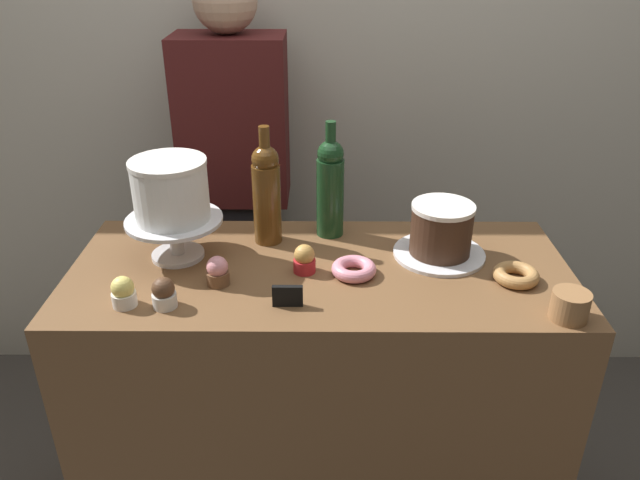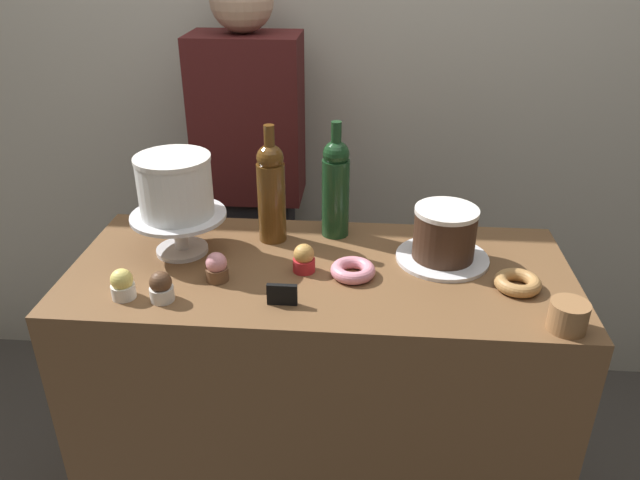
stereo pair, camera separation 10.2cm
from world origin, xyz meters
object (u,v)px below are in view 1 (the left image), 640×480
Objects in this scene: cookie_stack at (570,306)px; wine_bottle_amber at (267,192)px; price_sign_chalkboard at (288,296)px; cupcake_lemon at (123,292)px; donut_maple at (516,275)px; cake_stand_pedestal at (175,230)px; white_layer_cake at (170,190)px; wine_bottle_green at (330,186)px; donut_pink at (354,269)px; cupcake_chocolate at (164,293)px; cupcake_strawberry at (218,271)px; chocolate_round_cake at (441,229)px; cupcake_caramel at (304,259)px; barista_figure at (238,199)px.

wine_bottle_amber is at bearing 151.85° from cookie_stack.
wine_bottle_amber reaches higher than price_sign_chalkboard.
wine_bottle_amber is 0.46m from cupcake_lemon.
donut_maple is at bearing 7.07° from cupcake_lemon.
cake_stand_pedestal is 0.26m from wine_bottle_amber.
white_layer_cake is 0.41m from price_sign_chalkboard.
donut_pink is at bearing -75.87° from wine_bottle_green.
wine_bottle_green reaches higher than white_layer_cake.
cupcake_strawberry is at bearing 42.90° from cupcake_chocolate.
cake_stand_pedestal is at bearing 172.13° from donut_maple.
price_sign_chalkboard is (-0.39, -0.24, -0.05)m from chocolate_round_cake.
donut_pink is (-0.40, 0.03, 0.00)m from donut_maple.
price_sign_chalkboard is at bearing -147.80° from chocolate_round_cake.
cupcake_caramel reaches higher than price_sign_chalkboard.
donut_maple is 1.60× the size of price_sign_chalkboard.
cupcake_chocolate is at bearing -179.05° from price_sign_chalkboard.
chocolate_round_cake is 0.46m from price_sign_chalkboard.
chocolate_round_cake is 0.58m from cupcake_strawberry.
chocolate_round_cake reaches higher than donut_maple.
cupcake_chocolate is at bearing -135.34° from wine_bottle_green.
wine_bottle_amber is 0.41m from cupcake_chocolate.
price_sign_chalkboard is (-0.03, -0.16, -0.01)m from cupcake_caramel.
donut_maple is (0.83, 0.12, -0.02)m from cupcake_chocolate.
wine_bottle_green reaches higher than price_sign_chalkboard.
donut_pink is at bearing -39.04° from wine_bottle_amber.
barista_figure is at bearing 138.06° from donut_maple.
white_layer_cake is 0.70m from chocolate_round_cake.
cake_stand_pedestal is 0.97m from cookie_stack.
white_layer_cake is 2.29× the size of cookie_stack.
donut_maple is at bearing -41.94° from barista_figure.
cupcake_strawberry is at bearing -47.12° from cake_stand_pedestal.
cupcake_caramel is 0.13m from donut_pink.
white_layer_cake is at bearing 172.13° from donut_maple.
cupcake_strawberry is 0.81m from cookie_stack.
cupcake_caramel is at bearing -68.68° from barista_figure.
wine_bottle_green reaches higher than cupcake_chocolate.
wine_bottle_green is 4.38× the size of cupcake_chocolate.
donut_pink is at bearing 15.01° from cupcake_lemon.
wine_bottle_amber is at bearing 22.24° from cake_stand_pedestal.
wine_bottle_green is 1.00× the size of wine_bottle_amber.
wine_bottle_green is at bearing 156.13° from chocolate_round_cake.
white_layer_cake is at bearing 72.70° from cupcake_lemon.
cupcake_chocolate is (0.02, -0.24, -0.16)m from white_layer_cake.
cupcake_strawberry is 0.15m from cupcake_chocolate.
chocolate_round_cake is at bearing 0.98° from white_layer_cake.
white_layer_cake is 2.58× the size of cupcake_caramel.
cupcake_chocolate is at bearing 177.39° from cookie_stack.
white_layer_cake is at bearing 168.82° from donut_pink.
cupcake_strawberry is 1.00× the size of cupcake_chocolate.
cupcake_lemon is at bearing -172.93° from donut_maple.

